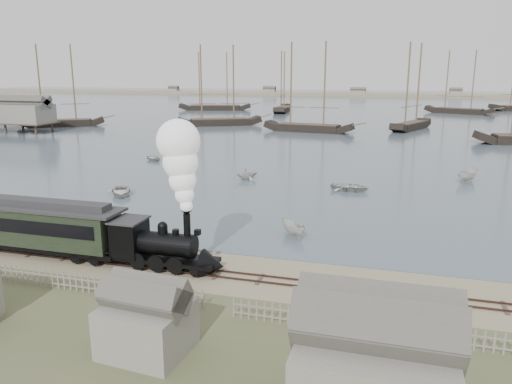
# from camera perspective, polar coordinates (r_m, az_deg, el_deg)

# --- Properties ---
(ground) EXTENTS (600.00, 600.00, 0.00)m
(ground) POSITION_cam_1_polar(r_m,az_deg,el_deg) (37.16, -6.21, -7.88)
(ground) COLOR gray
(ground) RESTS_ON ground
(harbor_water) EXTENTS (600.00, 336.00, 0.06)m
(harbor_water) POSITION_cam_1_polar(r_m,az_deg,el_deg) (202.79, 12.46, 9.55)
(harbor_water) COLOR #455663
(harbor_water) RESTS_ON ground
(rail_track) EXTENTS (120.00, 1.80, 0.16)m
(rail_track) POSITION_cam_1_polar(r_m,az_deg,el_deg) (35.44, -7.45, -8.94)
(rail_track) COLOR #3E2721
(rail_track) RESTS_ON ground
(picket_fence_west) EXTENTS (19.00, 0.10, 1.20)m
(picket_fence_west) POSITION_cam_1_polar(r_m,az_deg,el_deg) (34.63, -20.93, -10.42)
(picket_fence_west) COLOR gray
(picket_fence_west) RESTS_ON ground
(picket_fence_east) EXTENTS (15.00, 0.10, 1.20)m
(picket_fence_east) POSITION_cam_1_polar(r_m,az_deg,el_deg) (27.95, 12.78, -15.83)
(picket_fence_east) COLOR gray
(picket_fence_east) RESTS_ON ground
(shed_mid) EXTENTS (4.00, 3.50, 3.60)m
(shed_mid) POSITION_cam_1_polar(r_m,az_deg,el_deg) (26.65, -12.23, -17.38)
(shed_mid) COLOR gray
(shed_mid) RESTS_ON ground
(far_spit) EXTENTS (500.00, 20.00, 1.80)m
(far_spit) POSITION_cam_1_polar(r_m,az_deg,el_deg) (282.54, 13.60, 10.57)
(far_spit) COLOR gray
(far_spit) RESTS_ON ground
(locomotive) EXTENTS (8.16, 3.04, 10.17)m
(locomotive) POSITION_cam_1_polar(r_m,az_deg,el_deg) (34.34, -9.19, -1.57)
(locomotive) COLOR black
(locomotive) RESTS_ON ground
(passenger_coach) EXTENTS (15.43, 2.98, 3.75)m
(passenger_coach) POSITION_cam_1_polar(r_m,az_deg,el_deg) (41.54, -24.55, -3.31)
(passenger_coach) COLOR black
(passenger_coach) RESTS_ON ground
(beached_dinghy) EXTENTS (3.67, 4.75, 0.91)m
(beached_dinghy) POSITION_cam_1_polar(r_m,az_deg,el_deg) (46.08, -24.94, -4.22)
(beached_dinghy) COLOR beige
(beached_dinghy) RESTS_ON ground
(rowboat_0) EXTENTS (5.42, 5.00, 0.92)m
(rowboat_0) POSITION_cam_1_polar(r_m,az_deg,el_deg) (57.67, -15.18, 0.09)
(rowboat_0) COLOR beige
(rowboat_0) RESTS_ON harbor_water
(rowboat_1) EXTENTS (3.70, 3.75, 1.50)m
(rowboat_1) POSITION_cam_1_polar(r_m,az_deg,el_deg) (63.75, -1.06, 2.11)
(rowboat_1) COLOR beige
(rowboat_1) RESTS_ON harbor_water
(rowboat_2) EXTENTS (3.07, 2.99, 1.20)m
(rowboat_2) POSITION_cam_1_polar(r_m,az_deg,el_deg) (42.21, 4.22, -4.21)
(rowboat_2) COLOR beige
(rowboat_2) RESTS_ON harbor_water
(rowboat_3) EXTENTS (3.59, 4.72, 0.92)m
(rowboat_3) POSITION_cam_1_polar(r_m,az_deg,el_deg) (58.80, 10.70, 0.59)
(rowboat_3) COLOR beige
(rowboat_3) RESTS_ON harbor_water
(rowboat_5) EXTENTS (4.11, 3.45, 1.53)m
(rowboat_5) POSITION_cam_1_polar(r_m,az_deg,el_deg) (67.92, 23.01, 1.75)
(rowboat_5) COLOR beige
(rowboat_5) RESTS_ON harbor_water
(rowboat_6) EXTENTS (4.35, 4.48, 0.76)m
(rowboat_6) POSITION_cam_1_polar(r_m,az_deg,el_deg) (79.50, -11.72, 3.88)
(rowboat_6) COLOR beige
(rowboat_6) RESTS_ON harbor_water
(schooner_0) EXTENTS (19.73, 14.30, 20.00)m
(schooner_0) POSITION_cam_1_polar(r_m,az_deg,el_deg) (133.83, -21.66, 11.24)
(schooner_0) COLOR black
(schooner_0) RESTS_ON harbor_water
(schooner_1) EXTENTS (20.87, 14.42, 20.00)m
(schooner_1) POSITION_cam_1_polar(r_m,az_deg,el_deg) (127.63, -4.24, 12.07)
(schooner_1) COLOR black
(schooner_1) RESTS_ON harbor_water
(schooner_2) EXTENTS (20.89, 7.36, 20.00)m
(schooner_2) POSITION_cam_1_polar(r_m,az_deg,el_deg) (114.39, 6.11, 11.85)
(schooner_2) COLOR black
(schooner_2) RESTS_ON harbor_water
(schooner_3) EXTENTS (10.30, 17.58, 20.00)m
(schooner_3) POSITION_cam_1_polar(r_m,az_deg,el_deg) (123.41, 17.58, 11.43)
(schooner_3) COLOR black
(schooner_3) RESTS_ON harbor_water
(schooner_6) EXTENTS (25.69, 12.64, 20.00)m
(schooner_6) POSITION_cam_1_polar(r_m,az_deg,el_deg) (178.33, -4.76, 12.52)
(schooner_6) COLOR black
(schooner_6) RESTS_ON harbor_water
(schooner_7) EXTENTS (6.34, 19.66, 20.00)m
(schooner_7) POSITION_cam_1_polar(r_m,az_deg,el_deg) (170.11, 3.09, 12.49)
(schooner_7) COLOR black
(schooner_7) RESTS_ON harbor_water
(schooner_8) EXTENTS (21.61, 12.49, 20.00)m
(schooner_8) POSITION_cam_1_polar(r_m,az_deg,el_deg) (175.91, 22.42, 11.54)
(schooner_8) COLOR black
(schooner_8) RESTS_ON harbor_water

